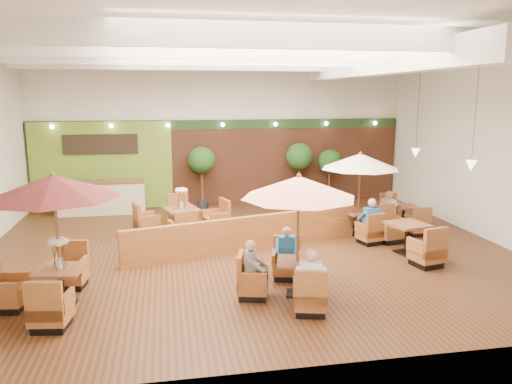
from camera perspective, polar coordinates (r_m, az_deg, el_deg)
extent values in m
plane|color=#381E0F|center=(13.62, -0.87, -6.65)|extent=(14.00, 14.00, 0.00)
cube|color=silver|center=(18.97, -3.92, 6.82)|extent=(14.00, 0.04, 5.50)
cube|color=silver|center=(7.26, 6.93, -0.08)|extent=(14.00, 0.04, 5.50)
cube|color=silver|center=(15.79, 25.14, 4.96)|extent=(0.04, 12.00, 5.50)
cube|color=white|center=(13.05, -0.94, 17.03)|extent=(14.00, 12.00, 0.04)
cube|color=brown|center=(19.03, -3.85, 3.36)|extent=(13.90, 0.10, 3.20)
cube|color=#1E3819|center=(18.88, -3.90, 7.72)|extent=(13.90, 0.12, 0.35)
cube|color=olive|center=(18.99, -17.15, 2.87)|extent=(5.00, 0.08, 3.20)
cube|color=black|center=(18.82, -17.32, 5.25)|extent=(2.60, 0.08, 0.70)
cube|color=white|center=(14.01, 13.79, 14.06)|extent=(0.60, 11.00, 0.60)
cube|color=white|center=(9.11, 3.40, 17.39)|extent=(13.60, 0.12, 0.45)
cube|color=white|center=(11.74, 0.15, 15.98)|extent=(13.60, 0.12, 0.45)
cube|color=white|center=(14.29, -1.82, 15.10)|extent=(13.60, 0.12, 0.45)
cube|color=white|center=(16.96, -3.23, 14.45)|extent=(13.60, 0.12, 0.45)
cylinder|color=black|center=(14.22, 23.87, 9.15)|extent=(0.01, 0.01, 3.20)
cone|color=white|center=(14.34, 23.37, 2.77)|extent=(0.28, 0.28, 0.28)
cylinder|color=black|center=(16.79, 18.09, 9.70)|extent=(0.01, 0.01, 3.20)
cone|color=white|center=(16.89, 17.76, 4.27)|extent=(0.28, 0.28, 0.28)
sphere|color=#FFEAC6|center=(18.93, -22.31, 6.93)|extent=(0.14, 0.14, 0.14)
sphere|color=#FFEAC6|center=(18.62, -16.24, 7.26)|extent=(0.14, 0.14, 0.14)
sphere|color=#FFEAC6|center=(18.53, -10.03, 7.51)|extent=(0.14, 0.14, 0.14)
sphere|color=#FFEAC6|center=(18.65, -3.82, 7.68)|extent=(0.14, 0.14, 0.14)
sphere|color=#FFEAC6|center=(18.99, 2.24, 7.75)|extent=(0.14, 0.14, 0.14)
sphere|color=#FFEAC6|center=(19.52, 8.03, 7.74)|extent=(0.14, 0.14, 0.14)
sphere|color=#FFEAC6|center=(20.24, 13.46, 7.67)|extent=(0.14, 0.14, 0.14)
cube|color=beige|center=(18.39, -17.24, -0.71)|extent=(3.00, 0.70, 1.10)
cube|color=brown|center=(18.29, -17.35, 1.13)|extent=(3.00, 0.75, 0.06)
cube|color=brown|center=(13.45, -0.96, -4.78)|extent=(6.61, 1.97, 0.94)
cube|color=brown|center=(10.66, -21.47, -8.29)|extent=(1.01, 1.01, 0.06)
cylinder|color=black|center=(10.78, -21.33, -10.13)|extent=(0.10, 0.10, 0.69)
cube|color=black|center=(10.91, -21.19, -11.92)|extent=(0.53, 0.53, 0.04)
cube|color=brown|center=(9.90, -22.38, -12.56)|extent=(0.73, 0.73, 0.33)
cube|color=brown|center=(9.54, -22.62, -11.47)|extent=(0.66, 0.20, 0.73)
cube|color=brown|center=(9.93, -24.14, -11.33)|extent=(0.16, 0.58, 0.29)
cube|color=brown|center=(9.73, -20.76, -11.55)|extent=(0.16, 0.58, 0.29)
cube|color=black|center=(10.00, -22.28, -13.83)|extent=(0.65, 0.65, 0.15)
cube|color=brown|center=(11.72, -20.41, -8.74)|extent=(0.73, 0.73, 0.33)
cube|color=brown|center=(11.88, -20.47, -6.88)|extent=(0.66, 0.20, 0.73)
cube|color=brown|center=(11.56, -19.04, -7.82)|extent=(0.16, 0.58, 0.29)
cube|color=brown|center=(11.75, -21.89, -7.72)|extent=(0.16, 0.58, 0.29)
cube|color=black|center=(11.80, -20.33, -9.84)|extent=(0.65, 0.65, 0.15)
cube|color=brown|center=(11.04, -26.44, -10.45)|extent=(0.73, 0.73, 0.33)
cube|color=brown|center=(10.90, -25.16, -8.85)|extent=(0.20, 0.66, 0.73)
cube|color=brown|center=(11.23, -25.91, -8.91)|extent=(0.58, 0.16, 0.29)
cube|color=brown|center=(10.71, -27.20, -9.97)|extent=(0.58, 0.16, 0.29)
cube|color=black|center=(11.13, -26.34, -11.60)|extent=(0.65, 0.65, 0.15)
cylinder|color=brown|center=(10.49, -21.68, -5.43)|extent=(0.06, 0.06, 2.61)
cone|color=#4C1716|center=(10.25, -22.13, 0.62)|extent=(2.51, 2.51, 0.45)
sphere|color=brown|center=(10.21, -22.22, 1.89)|extent=(0.10, 0.10, 0.10)
cylinder|color=silver|center=(10.61, -21.52, -7.57)|extent=(0.10, 0.10, 0.22)
cube|color=brown|center=(10.53, 4.77, -7.97)|extent=(1.03, 1.03, 0.06)
cylinder|color=black|center=(10.65, 4.74, -9.74)|extent=(0.10, 0.10, 0.66)
cube|color=black|center=(10.78, 4.71, -11.47)|extent=(0.55, 0.55, 0.04)
cube|color=brown|center=(9.83, 6.20, -12.03)|extent=(0.75, 0.75, 0.32)
cube|color=brown|center=(9.51, 7.05, -10.91)|extent=(0.62, 0.25, 0.70)
cube|color=brown|center=(9.75, 4.49, -10.94)|extent=(0.21, 0.55, 0.28)
cube|color=brown|center=(9.77, 7.95, -10.96)|extent=(0.21, 0.55, 0.28)
cube|color=black|center=(9.92, 6.17, -13.24)|extent=(0.67, 0.67, 0.14)
cube|color=brown|center=(11.53, 3.50, -8.44)|extent=(0.75, 0.75, 0.32)
cube|color=brown|center=(11.65, 2.91, -6.67)|extent=(0.62, 0.25, 0.70)
cube|color=brown|center=(11.47, 4.97, -7.52)|extent=(0.21, 0.55, 0.28)
cube|color=brown|center=(11.47, 2.06, -7.47)|extent=(0.21, 0.55, 0.28)
cube|color=black|center=(11.61, 3.49, -9.50)|extent=(0.67, 0.67, 0.14)
cube|color=brown|center=(10.48, -0.35, -10.46)|extent=(0.75, 0.75, 0.32)
cube|color=brown|center=(10.48, 0.95, -8.72)|extent=(0.25, 0.62, 0.70)
cube|color=brown|center=(10.68, -0.23, -8.90)|extent=(0.55, 0.21, 0.28)
cube|color=brown|center=(10.14, -0.48, -10.01)|extent=(0.55, 0.21, 0.28)
cube|color=black|center=(10.56, -0.35, -11.62)|extent=(0.67, 0.67, 0.14)
cylinder|color=brown|center=(10.37, 4.82, -5.21)|extent=(0.06, 0.06, 2.49)
cone|color=#F18B74|center=(10.12, 4.92, 0.58)|extent=(2.39, 2.39, 0.45)
sphere|color=brown|center=(10.08, 4.94, 1.87)|extent=(0.10, 0.10, 0.10)
cube|color=brown|center=(15.19, 11.59, -2.29)|extent=(0.99, 0.99, 0.06)
cylinder|color=black|center=(15.27, 11.54, -3.53)|extent=(0.10, 0.10, 0.64)
cube|color=black|center=(15.35, 11.49, -4.75)|extent=(0.52, 0.52, 0.04)
cube|color=brown|center=(14.47, 12.88, -4.67)|extent=(0.72, 0.72, 0.31)
cube|color=brown|center=(14.15, 13.10, -3.82)|extent=(0.60, 0.23, 0.68)
cube|color=brown|center=(14.26, 12.00, -4.06)|extent=(0.20, 0.53, 0.27)
cube|color=brown|center=(14.58, 13.80, -3.80)|extent=(0.20, 0.53, 0.27)
cube|color=black|center=(14.53, 12.84, -5.51)|extent=(0.64, 0.64, 0.14)
cube|color=brown|center=(16.11, 10.33, -2.96)|extent=(0.72, 0.72, 0.31)
cube|color=brown|center=(16.29, 10.25, -1.76)|extent=(0.60, 0.23, 0.68)
cube|color=brown|center=(16.22, 11.17, -2.19)|extent=(0.20, 0.53, 0.27)
cube|color=brown|center=(15.91, 9.51, -2.39)|extent=(0.20, 0.53, 0.27)
cube|color=black|center=(16.16, 10.30, -3.72)|extent=(0.64, 0.64, 0.14)
cube|color=brown|center=(14.97, 8.26, -3.97)|extent=(0.72, 0.72, 0.31)
cube|color=brown|center=(14.93, 9.26, -2.90)|extent=(0.23, 0.60, 0.68)
cube|color=brown|center=(15.15, 7.73, -3.02)|extent=(0.53, 0.20, 0.27)
cube|color=brown|center=(14.69, 8.86, -3.50)|extent=(0.53, 0.20, 0.27)
cube|color=black|center=(15.03, 8.24, -4.79)|extent=(0.64, 0.64, 0.14)
cube|color=brown|center=(15.64, 14.66, -3.57)|extent=(0.72, 0.72, 0.31)
cube|color=brown|center=(15.52, 13.80, -2.54)|extent=(0.23, 0.60, 0.68)
cube|color=brown|center=(15.39, 15.34, -3.10)|extent=(0.53, 0.20, 0.27)
cube|color=brown|center=(15.81, 14.07, -2.66)|extent=(0.53, 0.20, 0.27)
cube|color=black|center=(15.70, 14.62, -4.35)|extent=(0.64, 0.64, 0.14)
cylinder|color=brown|center=(15.08, 11.67, -0.40)|extent=(0.06, 0.06, 2.41)
cone|color=beige|center=(14.91, 11.82, 3.47)|extent=(2.32, 2.32, 0.45)
sphere|color=brown|center=(14.88, 11.85, 4.35)|extent=(0.10, 0.10, 0.10)
cube|color=brown|center=(15.02, -8.50, -1.98)|extent=(1.15, 1.15, 0.07)
cylinder|color=black|center=(15.11, -8.46, -3.39)|extent=(0.11, 0.11, 0.72)
cube|color=black|center=(15.21, -8.42, -4.78)|extent=(0.61, 0.61, 0.04)
cube|color=brown|center=(14.13, -8.30, -4.72)|extent=(0.84, 0.84, 0.35)
cube|color=brown|center=(13.78, -8.63, -3.73)|extent=(0.68, 0.30, 0.76)
cube|color=brown|center=(13.98, -9.55, -4.01)|extent=(0.25, 0.60, 0.30)
cube|color=brown|center=(14.17, -7.11, -3.73)|extent=(0.25, 0.60, 0.30)
cube|color=black|center=(14.20, -8.27, -5.70)|extent=(0.74, 0.74, 0.15)
cube|color=brown|center=(16.13, -8.58, -2.75)|extent=(0.84, 0.84, 0.35)
cube|color=brown|center=(16.33, -8.37, -1.40)|extent=(0.68, 0.30, 0.76)
cube|color=brown|center=(16.18, -7.55, -1.89)|extent=(0.25, 0.60, 0.30)
cube|color=brown|center=(15.99, -9.68, -2.11)|extent=(0.25, 0.60, 0.30)
cube|color=black|center=(16.19, -8.56, -3.61)|extent=(0.74, 0.74, 0.15)
cube|color=brown|center=(15.14, -12.37, -3.81)|extent=(0.84, 0.84, 0.35)
cube|color=brown|center=(14.97, -11.40, -2.64)|extent=(0.30, 0.68, 0.76)
cube|color=brown|center=(15.38, -12.71, -2.75)|extent=(0.60, 0.25, 0.30)
cube|color=brown|center=(14.79, -12.09, -3.28)|extent=(0.60, 0.25, 0.30)
cube|color=black|center=(15.20, -12.33, -4.72)|extent=(0.74, 0.74, 0.15)
cube|color=brown|center=(15.19, -4.54, -3.52)|extent=(0.84, 0.84, 0.35)
cube|color=brown|center=(15.17, -5.61, -2.29)|extent=(0.30, 0.68, 0.76)
cube|color=brown|center=(14.86, -4.09, -2.98)|extent=(0.60, 0.25, 0.30)
cube|color=brown|center=(15.43, -5.01, -2.47)|extent=(0.60, 0.25, 0.30)
cube|color=black|center=(15.26, -4.53, -4.43)|extent=(0.74, 0.74, 0.15)
cylinder|color=silver|center=(14.99, -8.52, -1.45)|extent=(0.10, 0.10, 0.22)
cube|color=brown|center=(13.74, 16.94, -3.57)|extent=(1.10, 1.10, 0.07)
cylinder|color=black|center=(13.84, 16.85, -5.10)|extent=(0.11, 0.11, 0.72)
cube|color=black|center=(13.94, 16.76, -6.62)|extent=(0.58, 0.58, 0.04)
cube|color=brown|center=(12.98, 18.92, -6.64)|extent=(0.81, 0.81, 0.35)
cube|color=brown|center=(12.63, 19.39, -5.61)|extent=(0.69, 0.25, 0.77)
cube|color=brown|center=(12.72, 17.90, -5.91)|extent=(0.21, 0.61, 0.31)
cube|color=brown|center=(13.13, 20.03, -5.52)|extent=(0.21, 0.61, 0.31)
cube|color=black|center=(13.06, 18.85, -7.69)|extent=(0.71, 0.71, 0.15)
cube|color=brown|center=(14.75, 15.01, -4.32)|extent=(0.81, 0.81, 0.35)
cube|color=brown|center=(14.94, 14.82, -2.81)|extent=(0.69, 0.25, 0.77)
cube|color=brown|center=(14.89, 16.02, -3.36)|extent=(0.21, 0.61, 0.31)
cube|color=brown|center=(14.51, 14.05, -3.63)|extent=(0.21, 0.61, 0.31)
cube|color=black|center=(14.82, 14.96, -5.25)|extent=(0.71, 0.71, 0.15)
cube|color=brown|center=(16.40, 16.56, -1.60)|extent=(0.81, 0.81, 0.06)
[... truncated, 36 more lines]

